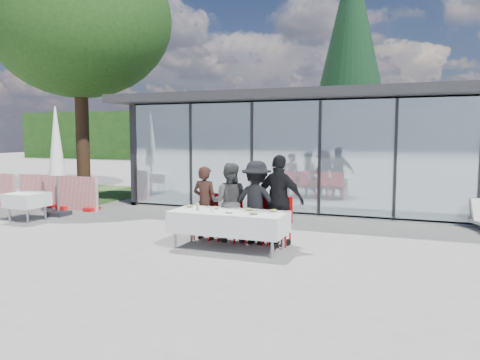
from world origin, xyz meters
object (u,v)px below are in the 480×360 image
(plate_b, at_px, (215,208))
(diner_c, at_px, (256,202))
(diner_chair_c, at_px, (258,217))
(plate_extra, at_px, (254,214))
(diner_d, at_px, (279,200))
(diner_chair_a, at_px, (207,213))
(diner_b, at_px, (229,202))
(diner_a, at_px, (205,203))
(conifer_tree, at_px, (351,50))
(plate_d, at_px, (273,211))
(juice_bottle, at_px, (198,207))
(plate_c, at_px, (248,210))
(spare_table_left, at_px, (27,200))
(folded_eyeglasses, at_px, (229,213))
(diner_chair_d, at_px, (281,218))
(plate_a, at_px, (190,207))
(diner_chair_b, at_px, (231,215))
(market_umbrella, at_px, (56,147))
(dining_table, at_px, (229,222))
(deciduous_tree, at_px, (79,20))

(plate_b, bearing_deg, diner_c, 40.13)
(diner_chair_c, distance_m, plate_extra, 1.05)
(diner_c, xyz_separation_m, diner_d, (0.49, -0.00, 0.06))
(diner_chair_a, height_order, diner_b, diner_b)
(diner_a, bearing_deg, conifer_tree, -90.51)
(plate_d, relative_size, juice_bottle, 1.77)
(diner_a, relative_size, diner_d, 0.86)
(diner_chair_a, height_order, plate_c, diner_chair_a)
(diner_c, height_order, plate_b, diner_c)
(plate_d, height_order, spare_table_left, plate_d)
(diner_b, height_order, folded_eyeglasses, diner_b)
(diner_chair_d, bearing_deg, plate_d, -87.00)
(juice_bottle, bearing_deg, plate_a, 142.78)
(plate_d, bearing_deg, diner_d, 93.55)
(diner_a, height_order, diner_chair_b, diner_a)
(diner_b, height_order, diner_chair_d, diner_b)
(diner_chair_c, xyz_separation_m, plate_a, (-1.24, -0.65, 0.24))
(folded_eyeglasses, relative_size, market_umbrella, 0.05)
(diner_d, xyz_separation_m, conifer_tree, (-0.46, 12.54, 5.07))
(folded_eyeglasses, height_order, spare_table_left, folded_eyeglasses)
(plate_c, bearing_deg, dining_table, -159.62)
(plate_d, height_order, market_umbrella, market_umbrella)
(spare_table_left, height_order, market_umbrella, market_umbrella)
(diner_chair_c, distance_m, diner_chair_d, 0.49)
(plate_a, bearing_deg, plate_extra, -12.79)
(plate_extra, relative_size, deciduous_tree, 0.03)
(diner_chair_c, height_order, conifer_tree, conifer_tree)
(diner_c, distance_m, deciduous_tree, 11.95)
(diner_a, height_order, market_umbrella, market_umbrella)
(diner_a, xyz_separation_m, plate_extra, (1.42, -0.90, -0.01))
(diner_a, relative_size, diner_chair_a, 1.61)
(juice_bottle, relative_size, spare_table_left, 0.17)
(plate_b, distance_m, plate_c, 0.69)
(conifer_tree, bearing_deg, spare_table_left, -117.39)
(diner_a, xyz_separation_m, diner_chair_b, (0.57, 0.09, -0.25))
(dining_table, height_order, deciduous_tree, deciduous_tree)
(diner_chair_b, distance_m, conifer_tree, 13.61)
(spare_table_left, bearing_deg, dining_table, -8.19)
(diner_chair_a, xyz_separation_m, plate_c, (1.18, -0.62, 0.24))
(dining_table, distance_m, plate_c, 0.45)
(plate_a, xyz_separation_m, plate_c, (1.26, 0.04, 0.00))
(diner_chair_b, distance_m, diner_chair_c, 0.60)
(diner_chair_a, distance_m, juice_bottle, 0.94)
(diner_chair_d, relative_size, deciduous_tree, 0.10)
(plate_d, bearing_deg, diner_chair_d, 93.00)
(plate_c, height_order, plate_extra, same)
(market_umbrella, height_order, conifer_tree, conifer_tree)
(diner_a, height_order, diner_chair_d, diner_a)
(diner_chair_b, relative_size, plate_a, 3.80)
(diner_chair_b, relative_size, diner_d, 0.53)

